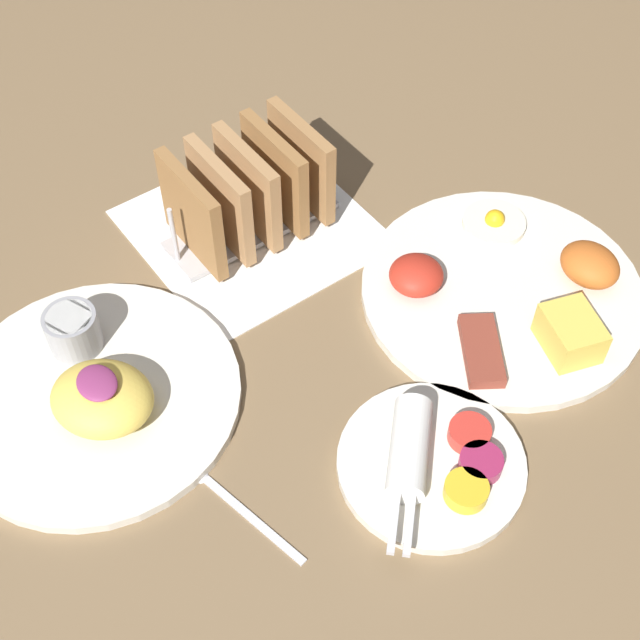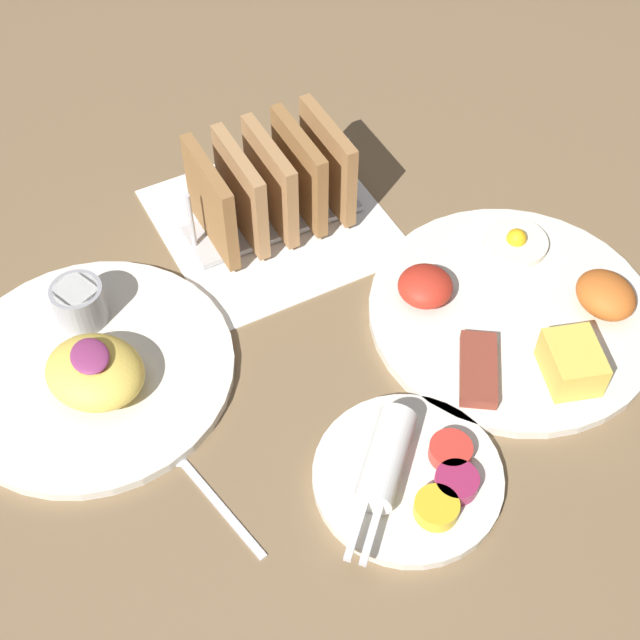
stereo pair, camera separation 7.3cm
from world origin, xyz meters
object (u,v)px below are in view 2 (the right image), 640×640
object	(u,v)px
plate_breakfast	(518,312)
plate_foreground	(92,363)
plate_condiments	(408,473)
toast_rack	(271,185)

from	to	relation	value
plate_breakfast	plate_foreground	distance (m)	0.39
plate_condiments	plate_foreground	world-z (taller)	plate_foreground
plate_condiments	plate_foreground	bearing A→B (deg)	-139.43
plate_breakfast	plate_foreground	xyz separation A→B (m)	(-0.13, -0.37, 0.00)
plate_breakfast	plate_condiments	bearing A→B (deg)	-61.56
plate_breakfast	plate_condiments	world-z (taller)	plate_breakfast
plate_foreground	plate_breakfast	bearing A→B (deg)	71.24
plate_foreground	toast_rack	world-z (taller)	toast_rack
plate_condiments	plate_foreground	xyz separation A→B (m)	(-0.22, -0.19, 0.00)
plate_breakfast	plate_condiments	xyz separation A→B (m)	(0.10, -0.18, 0.00)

